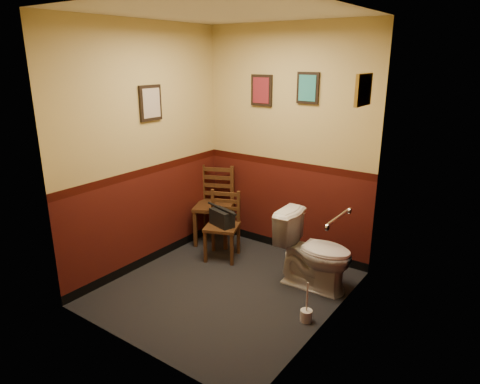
# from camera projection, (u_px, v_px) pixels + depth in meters

# --- Properties ---
(floor) EXTENTS (2.20, 2.40, 0.00)m
(floor) POSITION_uv_depth(u_px,v_px,m) (226.00, 288.00, 4.50)
(floor) COLOR black
(floor) RESTS_ON ground
(ceiling) EXTENTS (2.20, 2.40, 0.00)m
(ceiling) POSITION_uv_depth(u_px,v_px,m) (223.00, 11.00, 3.68)
(ceiling) COLOR silver
(ceiling) RESTS_ON ground
(wall_back) EXTENTS (2.20, 0.00, 2.70)m
(wall_back) POSITION_uv_depth(u_px,v_px,m) (287.00, 144.00, 5.02)
(wall_back) COLOR #45130D
(wall_back) RESTS_ON ground
(wall_front) EXTENTS (2.20, 0.00, 2.70)m
(wall_front) POSITION_uv_depth(u_px,v_px,m) (126.00, 195.00, 3.16)
(wall_front) COLOR #45130D
(wall_front) RESTS_ON ground
(wall_left) EXTENTS (0.00, 2.40, 2.70)m
(wall_left) POSITION_uv_depth(u_px,v_px,m) (145.00, 150.00, 4.70)
(wall_left) COLOR #45130D
(wall_left) RESTS_ON ground
(wall_right) EXTENTS (0.00, 2.40, 2.70)m
(wall_right) POSITION_uv_depth(u_px,v_px,m) (332.00, 182.00, 3.48)
(wall_right) COLOR #45130D
(wall_right) RESTS_ON ground
(grab_bar) EXTENTS (0.05, 0.56, 0.06)m
(grab_bar) POSITION_uv_depth(u_px,v_px,m) (338.00, 218.00, 3.81)
(grab_bar) COLOR silver
(grab_bar) RESTS_ON wall_right
(framed_print_back_a) EXTENTS (0.28, 0.04, 0.36)m
(framed_print_back_a) POSITION_uv_depth(u_px,v_px,m) (262.00, 90.00, 5.02)
(framed_print_back_a) COLOR black
(framed_print_back_a) RESTS_ON wall_back
(framed_print_back_b) EXTENTS (0.26, 0.04, 0.34)m
(framed_print_back_b) POSITION_uv_depth(u_px,v_px,m) (308.00, 88.00, 4.67)
(framed_print_back_b) COLOR black
(framed_print_back_b) RESTS_ON wall_back
(framed_print_left) EXTENTS (0.04, 0.30, 0.38)m
(framed_print_left) POSITION_uv_depth(u_px,v_px,m) (151.00, 103.00, 4.61)
(framed_print_left) COLOR black
(framed_print_left) RESTS_ON wall_left
(framed_print_right) EXTENTS (0.04, 0.34, 0.28)m
(framed_print_right) POSITION_uv_depth(u_px,v_px,m) (363.00, 90.00, 3.75)
(framed_print_right) COLOR olive
(framed_print_right) RESTS_ON wall_right
(toilet) EXTENTS (0.82, 0.48, 0.79)m
(toilet) POSITION_uv_depth(u_px,v_px,m) (315.00, 252.00, 4.43)
(toilet) COLOR white
(toilet) RESTS_ON floor
(toilet_brush) EXTENTS (0.11, 0.11, 0.40)m
(toilet_brush) POSITION_uv_depth(u_px,v_px,m) (306.00, 315.00, 3.92)
(toilet_brush) COLOR silver
(toilet_brush) RESTS_ON floor
(chair_left) EXTENTS (0.60, 0.60, 0.98)m
(chair_left) POSITION_uv_depth(u_px,v_px,m) (215.00, 205.00, 5.53)
(chair_left) COLOR #452814
(chair_left) RESTS_ON floor
(chair_right) EXTENTS (0.49, 0.49, 0.81)m
(chair_right) POSITION_uv_depth(u_px,v_px,m) (223.00, 226.00, 5.10)
(chair_right) COLOR #452814
(chair_right) RESTS_ON floor
(handbag) EXTENTS (0.34, 0.23, 0.22)m
(handbag) POSITION_uv_depth(u_px,v_px,m) (222.00, 218.00, 5.03)
(handbag) COLOR black
(handbag) RESTS_ON chair_right
(tp_stack) EXTENTS (0.21, 0.13, 0.36)m
(tp_stack) POSITION_uv_depth(u_px,v_px,m) (294.00, 249.00, 5.05)
(tp_stack) COLOR silver
(tp_stack) RESTS_ON floor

